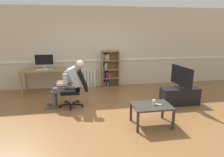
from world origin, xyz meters
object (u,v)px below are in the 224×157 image
(keyboard, at_px, (42,70))
(office_chair, at_px, (76,87))
(radiator, at_px, (84,79))
(drinking_glass, at_px, (154,102))
(computer_desk, at_px, (43,72))
(person_seated, at_px, (69,82))
(bookshelf, at_px, (109,69))
(tv_screen, at_px, (181,77))
(spare_remote, at_px, (158,104))
(imac_monitor, at_px, (44,60))
(tv_stand, at_px, (180,96))
(computer_mouse, at_px, (51,69))
(coffee_table, at_px, (152,107))

(keyboard, height_order, office_chair, office_chair)
(radiator, xyz_separation_m, drinking_glass, (1.37, -3.04, 0.20))
(computer_desk, bearing_deg, person_seated, -57.45)
(computer_desk, relative_size, office_chair, 1.31)
(office_chair, bearing_deg, bookshelf, 148.22)
(computer_desk, height_order, tv_screen, tv_screen)
(person_seated, distance_m, spare_remote, 2.30)
(person_seated, xyz_separation_m, drinking_glass, (1.77, -1.32, -0.15))
(imac_monitor, distance_m, keyboard, 0.34)
(computer_desk, distance_m, tv_stand, 4.13)
(computer_mouse, distance_m, bookshelf, 1.93)
(computer_mouse, bearing_deg, tv_screen, -23.68)
(imac_monitor, xyz_separation_m, spare_remote, (2.65, -2.75, -0.57))
(radiator, height_order, spare_remote, radiator)
(computer_desk, height_order, person_seated, person_seated)
(imac_monitor, relative_size, computer_mouse, 5.99)
(imac_monitor, height_order, keyboard, imac_monitor)
(bookshelf, bearing_deg, computer_desk, -172.24)
(radiator, height_order, person_seated, person_seated)
(computer_desk, xyz_separation_m, imac_monitor, (0.05, 0.08, 0.37))
(computer_desk, bearing_deg, drinking_glass, -45.27)
(computer_mouse, xyz_separation_m, spare_remote, (2.44, -2.55, -0.32))
(computer_mouse, distance_m, spare_remote, 3.55)
(computer_desk, bearing_deg, spare_remote, -44.65)
(person_seated, bearing_deg, radiator, 169.31)
(tv_screen, bearing_deg, bookshelf, 34.28)
(office_chair, relative_size, spare_remote, 6.55)
(spare_remote, bearing_deg, tv_stand, -17.63)
(keyboard, height_order, radiator, keyboard)
(computer_desk, distance_m, person_seated, 1.58)
(keyboard, distance_m, office_chair, 1.59)
(person_seated, relative_size, coffee_table, 1.52)
(bookshelf, xyz_separation_m, office_chair, (-1.11, -1.63, -0.10))
(radiator, bearing_deg, computer_desk, -162.75)
(tv_screen, relative_size, coffee_table, 1.12)
(radiator, bearing_deg, office_chair, -97.56)
(office_chair, bearing_deg, person_seated, -90.00)
(computer_mouse, height_order, coffee_table, computer_mouse)
(spare_remote, bearing_deg, imac_monitor, 72.30)
(keyboard, height_order, drinking_glass, keyboard)
(computer_desk, relative_size, person_seated, 1.06)
(bookshelf, distance_m, tv_screen, 2.54)
(imac_monitor, distance_m, computer_mouse, 0.38)
(computer_desk, distance_m, radiator, 1.36)
(computer_desk, distance_m, keyboard, 0.18)
(keyboard, height_order, tv_screen, tv_screen)
(computer_desk, relative_size, coffee_table, 1.61)
(computer_desk, distance_m, drinking_glass, 3.73)
(keyboard, distance_m, coffee_table, 3.62)
(imac_monitor, height_order, person_seated, same)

